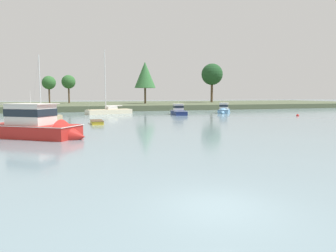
{
  "coord_description": "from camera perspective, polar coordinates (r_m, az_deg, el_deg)",
  "views": [
    {
      "loc": [
        -4.55,
        -8.77,
        3.71
      ],
      "look_at": [
        4.22,
        18.77,
        0.74
      ],
      "focal_mm": 32.37,
      "sensor_mm": 36.0,
      "label": 1
    }
  ],
  "objects": [
    {
      "name": "mooring_buoy_red",
      "position": [
        58.69,
        23.22,
        1.84
      ],
      "size": [
        0.48,
        0.48,
        0.53
      ],
      "color": "red",
      "rests_on": "ground"
    },
    {
      "name": "shore_tree_right_mid",
      "position": [
        95.25,
        -18.23,
        7.86
      ],
      "size": [
        4.0,
        4.0,
        8.33
      ],
      "color": "brown",
      "rests_on": "far_shore_bank"
    },
    {
      "name": "cruiser_skyblue",
      "position": [
        63.55,
        10.45,
        2.84
      ],
      "size": [
        5.41,
        6.84,
        4.19
      ],
      "color": "#669ECC",
      "rests_on": "ground"
    },
    {
      "name": "far_shore_bank",
      "position": [
        92.91,
        -14.88,
        3.76
      ],
      "size": [
        186.2,
        48.7,
        1.27
      ],
      "primitive_type": "cube",
      "color": "#4C563D",
      "rests_on": "ground"
    },
    {
      "name": "cruiser_red",
      "position": [
        28.57,
        -22.93,
        -0.59
      ],
      "size": [
        9.55,
        7.92,
        5.22
      ],
      "color": "#B2231E",
      "rests_on": "ground"
    },
    {
      "name": "ground_plane",
      "position": [
        10.55,
        9.48,
        -14.8
      ],
      "size": [
        413.77,
        413.77,
        0.0
      ],
      "primitive_type": "plane",
      "color": "gray"
    },
    {
      "name": "sailboat_sand",
      "position": [
        50.52,
        -22.44,
        1.46
      ],
      "size": [
        5.84,
        7.81,
        10.35
      ],
      "color": "tan",
      "rests_on": "ground"
    },
    {
      "name": "shore_tree_far_right",
      "position": [
        88.09,
        -4.35,
        9.56
      ],
      "size": [
        6.07,
        6.07,
        11.91
      ],
      "color": "brown",
      "rests_on": "far_shore_bank"
    },
    {
      "name": "shore_tree_right",
      "position": [
        103.96,
        8.29,
        9.58
      ],
      "size": [
        7.13,
        7.13,
        12.93
      ],
      "color": "brown",
      "rests_on": "far_shore_bank"
    },
    {
      "name": "dinghy_yellow",
      "position": [
        40.08,
        -13.26,
        0.62
      ],
      "size": [
        1.53,
        3.71,
        0.64
      ],
      "color": "gold",
      "rests_on": "ground"
    },
    {
      "name": "sailboat_cream",
      "position": [
        60.77,
        -10.99,
        2.51
      ],
      "size": [
        9.36,
        5.13,
        12.99
      ],
      "color": "beige",
      "rests_on": "ground"
    },
    {
      "name": "cruiser_navy",
      "position": [
        58.09,
        1.89,
        2.63
      ],
      "size": [
        3.09,
        6.91,
        3.57
      ],
      "color": "navy",
      "rests_on": "ground"
    },
    {
      "name": "shore_tree_inland_c",
      "position": [
        91.65,
        -21.53,
        7.57
      ],
      "size": [
        3.76,
        3.76,
        7.76
      ],
      "color": "brown",
      "rests_on": "far_shore_bank"
    }
  ]
}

